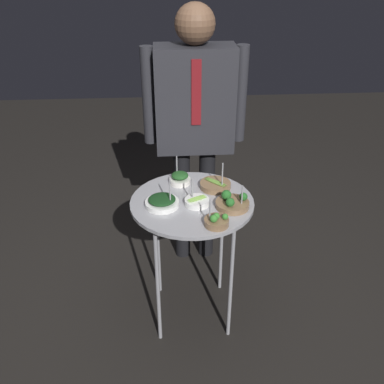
{
  "coord_description": "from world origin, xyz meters",
  "views": [
    {
      "loc": [
        -0.12,
        -1.79,
        1.84
      ],
      "look_at": [
        0.0,
        0.0,
        0.79
      ],
      "focal_mm": 40.0,
      "sensor_mm": 36.0,
      "label": 1
    }
  ],
  "objects_px": {
    "serving_cart": "(192,212)",
    "waiter_figure": "(195,112)",
    "bowl_asparagus_far_rim": "(215,185)",
    "bowl_spinach_mid_left": "(180,178)",
    "bowl_asparagus_back_left": "(197,201)",
    "bowl_broccoli_mid_right": "(232,203)",
    "bowl_broccoli_front_right": "(216,221)",
    "bowl_spinach_center": "(162,202)"
  },
  "relations": [
    {
      "from": "bowl_spinach_center",
      "to": "bowl_asparagus_far_rim",
      "type": "distance_m",
      "value": 0.32
    },
    {
      "from": "bowl_spinach_mid_left",
      "to": "waiter_figure",
      "type": "xyz_separation_m",
      "value": [
        0.1,
        0.35,
        0.23
      ]
    },
    {
      "from": "bowl_broccoli_front_right",
      "to": "waiter_figure",
      "type": "relative_size",
      "value": 0.09
    },
    {
      "from": "bowl_asparagus_back_left",
      "to": "bowl_asparagus_far_rim",
      "type": "xyz_separation_m",
      "value": [
        0.11,
        0.16,
        -0.0
      ]
    },
    {
      "from": "bowl_asparagus_back_left",
      "to": "bowl_broccoli_mid_right",
      "type": "height_order",
      "value": "bowl_asparagus_back_left"
    },
    {
      "from": "bowl_asparagus_back_left",
      "to": "bowl_spinach_mid_left",
      "type": "bearing_deg",
      "value": 108.65
    },
    {
      "from": "bowl_spinach_center",
      "to": "bowl_broccoli_front_right",
      "type": "height_order",
      "value": "bowl_spinach_center"
    },
    {
      "from": "serving_cart",
      "to": "bowl_asparagus_far_rim",
      "type": "bearing_deg",
      "value": 43.38
    },
    {
      "from": "serving_cart",
      "to": "bowl_asparagus_back_left",
      "type": "relative_size",
      "value": 5.62
    },
    {
      "from": "bowl_broccoli_front_right",
      "to": "bowl_spinach_mid_left",
      "type": "bearing_deg",
      "value": 110.11
    },
    {
      "from": "bowl_asparagus_back_left",
      "to": "bowl_asparagus_far_rim",
      "type": "height_order",
      "value": "bowl_asparagus_far_rim"
    },
    {
      "from": "bowl_asparagus_far_rim",
      "to": "waiter_figure",
      "type": "bearing_deg",
      "value": 100.71
    },
    {
      "from": "bowl_asparagus_back_left",
      "to": "waiter_figure",
      "type": "distance_m",
      "value": 0.62
    },
    {
      "from": "bowl_broccoli_mid_right",
      "to": "bowl_asparagus_far_rim",
      "type": "bearing_deg",
      "value": 107.05
    },
    {
      "from": "bowl_asparagus_back_left",
      "to": "serving_cart",
      "type": "bearing_deg",
      "value": 122.17
    },
    {
      "from": "bowl_broccoli_mid_right",
      "to": "serving_cart",
      "type": "bearing_deg",
      "value": 159.97
    },
    {
      "from": "serving_cart",
      "to": "bowl_spinach_center",
      "type": "xyz_separation_m",
      "value": [
        -0.15,
        -0.04,
        0.09
      ]
    },
    {
      "from": "serving_cart",
      "to": "bowl_spinach_mid_left",
      "type": "height_order",
      "value": "bowl_spinach_mid_left"
    },
    {
      "from": "bowl_broccoli_front_right",
      "to": "waiter_figure",
      "type": "bearing_deg",
      "value": 93.3
    },
    {
      "from": "bowl_spinach_center",
      "to": "bowl_asparagus_far_rim",
      "type": "height_order",
      "value": "bowl_spinach_center"
    },
    {
      "from": "bowl_spinach_center",
      "to": "bowl_broccoli_mid_right",
      "type": "relative_size",
      "value": 1.04
    },
    {
      "from": "bowl_broccoli_front_right",
      "to": "bowl_broccoli_mid_right",
      "type": "bearing_deg",
      "value": 58.09
    },
    {
      "from": "serving_cart",
      "to": "bowl_broccoli_front_right",
      "type": "height_order",
      "value": "bowl_broccoli_front_right"
    },
    {
      "from": "bowl_asparagus_back_left",
      "to": "waiter_figure",
      "type": "height_order",
      "value": "waiter_figure"
    },
    {
      "from": "bowl_asparagus_far_rim",
      "to": "waiter_figure",
      "type": "distance_m",
      "value": 0.49
    },
    {
      "from": "bowl_broccoli_front_right",
      "to": "bowl_asparagus_back_left",
      "type": "bearing_deg",
      "value": 111.8
    },
    {
      "from": "bowl_asparagus_back_left",
      "to": "bowl_asparagus_far_rim",
      "type": "bearing_deg",
      "value": 55.48
    },
    {
      "from": "bowl_broccoli_mid_right",
      "to": "bowl_spinach_center",
      "type": "bearing_deg",
      "value": 174.54
    },
    {
      "from": "bowl_spinach_center",
      "to": "serving_cart",
      "type": "bearing_deg",
      "value": 14.0
    },
    {
      "from": "serving_cart",
      "to": "bowl_asparagus_far_rim",
      "type": "relative_size",
      "value": 4.64
    },
    {
      "from": "serving_cart",
      "to": "bowl_spinach_mid_left",
      "type": "relative_size",
      "value": 5.15
    },
    {
      "from": "serving_cart",
      "to": "bowl_asparagus_back_left",
      "type": "xyz_separation_m",
      "value": [
        0.02,
        -0.03,
        0.08
      ]
    },
    {
      "from": "waiter_figure",
      "to": "serving_cart",
      "type": "bearing_deg",
      "value": -95.52
    },
    {
      "from": "bowl_spinach_mid_left",
      "to": "waiter_figure",
      "type": "relative_size",
      "value": 0.09
    },
    {
      "from": "serving_cart",
      "to": "waiter_figure",
      "type": "bearing_deg",
      "value": 84.48
    },
    {
      "from": "bowl_spinach_mid_left",
      "to": "bowl_broccoli_mid_right",
      "type": "xyz_separation_m",
      "value": [
        0.24,
        -0.25,
        -0.01
      ]
    },
    {
      "from": "bowl_spinach_center",
      "to": "waiter_figure",
      "type": "xyz_separation_m",
      "value": [
        0.2,
        0.57,
        0.24
      ]
    },
    {
      "from": "bowl_spinach_mid_left",
      "to": "waiter_figure",
      "type": "height_order",
      "value": "waiter_figure"
    },
    {
      "from": "bowl_spinach_mid_left",
      "to": "bowl_asparagus_far_rim",
      "type": "distance_m",
      "value": 0.19
    },
    {
      "from": "serving_cart",
      "to": "bowl_broccoli_mid_right",
      "type": "height_order",
      "value": "bowl_broccoli_mid_right"
    },
    {
      "from": "bowl_spinach_mid_left",
      "to": "bowl_broccoli_front_right",
      "type": "relative_size",
      "value": 1.05
    },
    {
      "from": "bowl_asparagus_far_rim",
      "to": "bowl_asparagus_back_left",
      "type": "bearing_deg",
      "value": -124.52
    }
  ]
}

